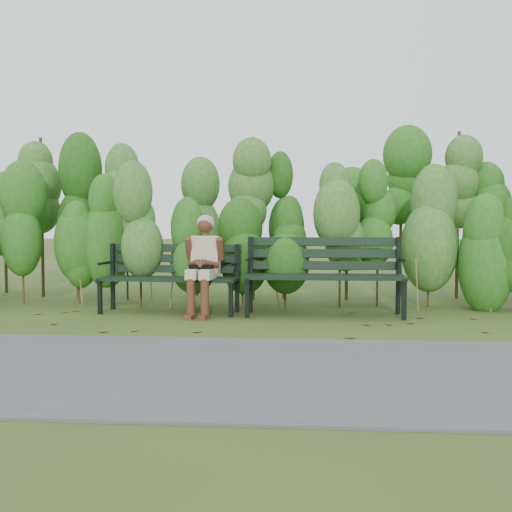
{
  "coord_description": "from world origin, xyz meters",
  "views": [
    {
      "loc": [
        0.56,
        -6.68,
        1.12
      ],
      "look_at": [
        0.0,
        0.35,
        0.75
      ],
      "focal_mm": 42.0,
      "sensor_mm": 36.0,
      "label": 1
    }
  ],
  "objects": [
    {
      "name": "hedge_band",
      "position": [
        0.0,
        1.86,
        1.26
      ],
      "size": [
        11.04,
        1.67,
        2.42
      ],
      "color": "#47381E",
      "rests_on": "ground"
    },
    {
      "name": "bench_left",
      "position": [
        -1.13,
        0.82,
        0.51
      ],
      "size": [
        1.79,
        0.7,
        0.87
      ],
      "color": "black",
      "rests_on": "ground"
    },
    {
      "name": "bench_right",
      "position": [
        0.81,
        0.74,
        0.57
      ],
      "size": [
        1.94,
        0.64,
        0.97
      ],
      "color": "black",
      "rests_on": "ground"
    },
    {
      "name": "footpath",
      "position": [
        0.0,
        -2.2,
        0.01
      ],
      "size": [
        60.0,
        2.5,
        0.01
      ],
      "primitive_type": "cube",
      "color": "#474749",
      "rests_on": "ground"
    },
    {
      "name": "seated_woman",
      "position": [
        -0.67,
        0.61,
        0.7
      ],
      "size": [
        0.49,
        0.72,
        1.24
      ],
      "color": "beige",
      "rests_on": "ground"
    },
    {
      "name": "ground",
      "position": [
        0.0,
        0.0,
        0.0
      ],
      "size": [
        80.0,
        80.0,
        0.0
      ],
      "primitive_type": "plane",
      "color": "#384C21"
    },
    {
      "name": "leaf_litter",
      "position": [
        -0.57,
        -0.1,
        0.0
      ],
      "size": [
        4.66,
        2.05,
        0.01
      ],
      "color": "brown",
      "rests_on": "ground"
    }
  ]
}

